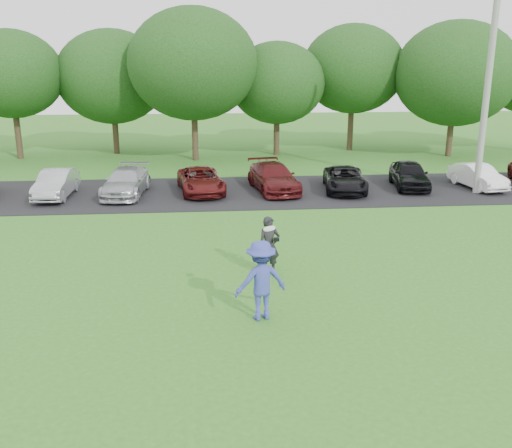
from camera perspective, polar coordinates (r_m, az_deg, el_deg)
The scene contains 7 objects.
ground at distance 13.56m, azimuth 1.32°, elevation -9.49°, with size 100.00×100.00×0.00m, color #2B7120.
parking_lot at distance 25.84m, azimuth -1.86°, elevation 3.22°, with size 32.00×6.50×0.03m, color black.
utility_pole at distance 26.86m, azimuth 22.33°, elevation 14.28°, with size 0.28×0.28×10.92m, color gray.
frisbee_player at distance 13.23m, azimuth 0.49°, elevation -5.65°, with size 1.38×1.01×2.28m.
camera_bystander at distance 15.90m, azimuth 1.33°, elevation -2.22°, with size 0.67×0.50×1.68m.
parked_cars at distance 25.72m, azimuth 0.81°, elevation 4.51°, with size 30.89×4.57×1.24m.
tree_row at distance 35.01m, azimuth -0.32°, elevation 14.80°, with size 42.39×9.85×8.64m.
Camera 1 is at (-1.38, -12.11, 5.94)m, focal length 40.00 mm.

